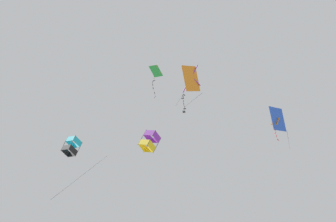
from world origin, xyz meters
The scene contains 5 objects.
kite_diamond_near_right centered at (3.71, -2.82, 34.39)m, with size 3.72×2.67×7.58m.
kite_delta_far_centre centered at (0.48, 4.84, 27.61)m, with size 2.00×0.96×4.01m.
kite_box_mid_left centered at (6.29, -7.73, 26.42)m, with size 3.61×2.44×7.18m.
kite_diamond_upper_right centered at (5.25, 0.94, 29.33)m, with size 2.45×1.19×5.48m.
kite_box_near_left centered at (0.32, -5.45, 30.97)m, with size 1.07×1.63×1.81m.
Camera 1 is at (23.32, 9.82, 3.18)m, focal length 52.74 mm.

